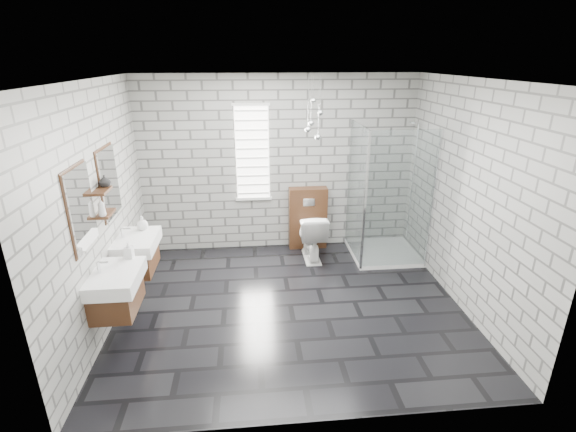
{
  "coord_description": "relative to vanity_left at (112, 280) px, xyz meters",
  "views": [
    {
      "loc": [
        -0.46,
        -4.46,
        2.92
      ],
      "look_at": [
        0.0,
        0.35,
        1.06
      ],
      "focal_mm": 26.0,
      "sensor_mm": 36.0,
      "label": 1
    }
  ],
  "objects": [
    {
      "name": "floor",
      "position": [
        1.91,
        0.52,
        -0.77
      ],
      "size": [
        4.2,
        3.6,
        0.02
      ],
      "primitive_type": "cube",
      "color": "black",
      "rests_on": "ground"
    },
    {
      "name": "ceiling",
      "position": [
        1.91,
        0.52,
        1.95
      ],
      "size": [
        4.2,
        3.6,
        0.02
      ],
      "primitive_type": "cube",
      "color": "white",
      "rests_on": "wall_back"
    },
    {
      "name": "wall_back",
      "position": [
        1.91,
        2.33,
        0.59
      ],
      "size": [
        4.2,
        0.02,
        2.7
      ],
      "primitive_type": "cube",
      "color": "#9A9A95",
      "rests_on": "floor"
    },
    {
      "name": "wall_front",
      "position": [
        1.91,
        -1.29,
        0.59
      ],
      "size": [
        4.2,
        0.02,
        2.7
      ],
      "primitive_type": "cube",
      "color": "#9A9A95",
      "rests_on": "floor"
    },
    {
      "name": "wall_left",
      "position": [
        -0.2,
        0.52,
        0.59
      ],
      "size": [
        0.02,
        3.6,
        2.7
      ],
      "primitive_type": "cube",
      "color": "#9A9A95",
      "rests_on": "floor"
    },
    {
      "name": "wall_right",
      "position": [
        4.02,
        0.52,
        0.59
      ],
      "size": [
        0.02,
        3.6,
        2.7
      ],
      "primitive_type": "cube",
      "color": "#9A9A95",
      "rests_on": "floor"
    },
    {
      "name": "vanity_left",
      "position": [
        0.0,
        0.0,
        0.0
      ],
      "size": [
        0.47,
        0.7,
        1.57
      ],
      "color": "#4B2B17",
      "rests_on": "wall_left"
    },
    {
      "name": "vanity_right",
      "position": [
        0.0,
        0.89,
        0.0
      ],
      "size": [
        0.47,
        0.7,
        1.57
      ],
      "color": "#4B2B17",
      "rests_on": "wall_left"
    },
    {
      "name": "shelf_lower",
      "position": [
        -0.12,
        0.47,
        0.56
      ],
      "size": [
        0.14,
        0.3,
        0.03
      ],
      "primitive_type": "cube",
      "color": "#4B2B17",
      "rests_on": "wall_left"
    },
    {
      "name": "shelf_upper",
      "position": [
        -0.12,
        0.47,
        0.82
      ],
      "size": [
        0.14,
        0.3,
        0.03
      ],
      "primitive_type": "cube",
      "color": "#4B2B17",
      "rests_on": "wall_left"
    },
    {
      "name": "window",
      "position": [
        1.51,
        2.3,
        0.79
      ],
      "size": [
        0.56,
        0.05,
        1.48
      ],
      "color": "white",
      "rests_on": "wall_back"
    },
    {
      "name": "cistern_panel",
      "position": [
        2.36,
        2.22,
        -0.26
      ],
      "size": [
        0.6,
        0.2,
        1.0
      ],
      "primitive_type": "cube",
      "color": "#4B2B17",
      "rests_on": "floor"
    },
    {
      "name": "flush_plate",
      "position": [
        2.36,
        2.11,
        0.04
      ],
      "size": [
        0.18,
        0.01,
        0.12
      ],
      "primitive_type": "cube",
      "color": "silver",
      "rests_on": "cistern_panel"
    },
    {
      "name": "shower_enclosure",
      "position": [
        3.41,
        1.7,
        -0.25
      ],
      "size": [
        1.0,
        1.0,
        2.03
      ],
      "color": "white",
      "rests_on": "floor"
    },
    {
      "name": "pendant_cluster",
      "position": [
        2.37,
        1.89,
        1.33
      ],
      "size": [
        0.27,
        0.26,
        0.88
      ],
      "color": "silver",
      "rests_on": "ceiling"
    },
    {
      "name": "toilet",
      "position": [
        2.36,
        1.81,
        -0.39
      ],
      "size": [
        0.42,
        0.73,
        0.74
      ],
      "primitive_type": "imported",
      "rotation": [
        0.0,
        0.0,
        3.15
      ],
      "color": "white",
      "rests_on": "floor"
    },
    {
      "name": "soap_bottle_a",
      "position": [
        0.11,
        0.31,
        0.19
      ],
      "size": [
        0.1,
        0.1,
        0.19
      ],
      "primitive_type": "imported",
      "rotation": [
        0.0,
        0.0,
        -0.11
      ],
      "color": "#B2B2B2",
      "rests_on": "vanity_left"
    },
    {
      "name": "soap_bottle_b",
      "position": [
        0.07,
        1.13,
        0.18
      ],
      "size": [
        0.16,
        0.16,
        0.18
      ],
      "primitive_type": "imported",
      "rotation": [
        0.0,
        0.0,
        0.16
      ],
      "color": "#B2B2B2",
      "rests_on": "vanity_right"
    },
    {
      "name": "soap_bottle_c",
      "position": [
        -0.11,
        0.35,
        0.68
      ],
      "size": [
        0.09,
        0.09,
        0.2
      ],
      "primitive_type": "imported",
      "rotation": [
        0.0,
        0.0,
        -0.14
      ],
      "color": "#B2B2B2",
      "rests_on": "shelf_lower"
    },
    {
      "name": "vase",
      "position": [
        -0.11,
        0.57,
        0.9
      ],
      "size": [
        0.16,
        0.16,
        0.13
      ],
      "primitive_type": "imported",
      "rotation": [
        0.0,
        0.0,
        0.35
      ],
      "color": "#B2B2B2",
      "rests_on": "shelf_upper"
    }
  ]
}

